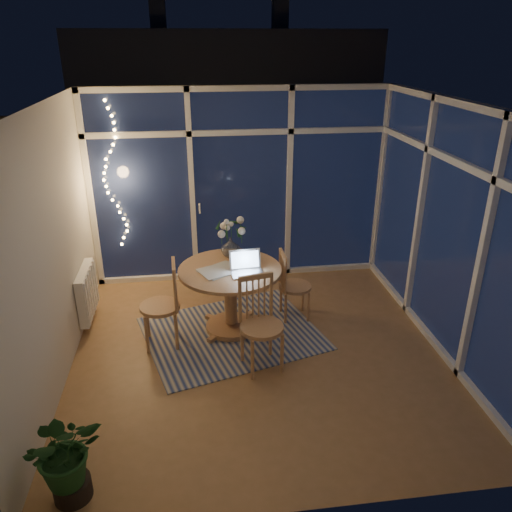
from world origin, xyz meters
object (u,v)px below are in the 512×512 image
Objects in this scene: dining_table at (231,300)px; chair_right at (295,285)px; laptop at (247,263)px; chair_front at (262,325)px; chair_left at (160,305)px; flower_vase at (230,248)px; potted_plant at (66,458)px.

chair_right is at bearing 12.74° from dining_table.
chair_front is at bearing -87.68° from laptop.
flower_vase reaches higher than chair_left.
chair_front reaches higher than dining_table.
chair_left is 1.06m from flower_vase.
flower_vase is at bearing 100.66° from laptop.
dining_table is at bearing 101.55° from chair_right.
dining_table is 5.49× the size of flower_vase.
chair_left is 1.18m from chair_front.
laptop reaches higher than chair_left.
chair_right is at bearing -12.24° from flower_vase.
laptop is (0.18, -0.16, 0.52)m from dining_table.
chair_front is at bearing 149.22° from chair_right.
chair_front reaches higher than flower_vase.
chair_left is at bearing 138.56° from chair_front.
chair_right is at bearing 47.95° from chair_front.
dining_table is 0.81m from chair_front.
chair_front is (0.25, -0.77, 0.11)m from dining_table.
chair_left is at bearing 102.15° from chair_right.
dining_table is 0.57m from laptop.
laptop is 1.65× the size of flower_vase.
flower_vase is at bearing 83.59° from dining_table.
potted_plant is (-1.37, -2.16, -0.01)m from dining_table.
laptop is (-0.61, -0.34, 0.47)m from chair_right.
potted_plant is at bearing -132.36° from laptop.
chair_right is (1.57, 0.37, -0.06)m from chair_left.
potted_plant is (-1.41, -2.50, -0.51)m from flower_vase.
flower_vase is (-0.21, 1.11, 0.39)m from chair_front.
chair_right reaches higher than dining_table.
potted_plant is (-1.62, -1.40, -0.12)m from chair_front.
chair_front is (1.03, -0.57, 0.01)m from chair_left.
chair_right is at bearing 47.37° from potted_plant.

